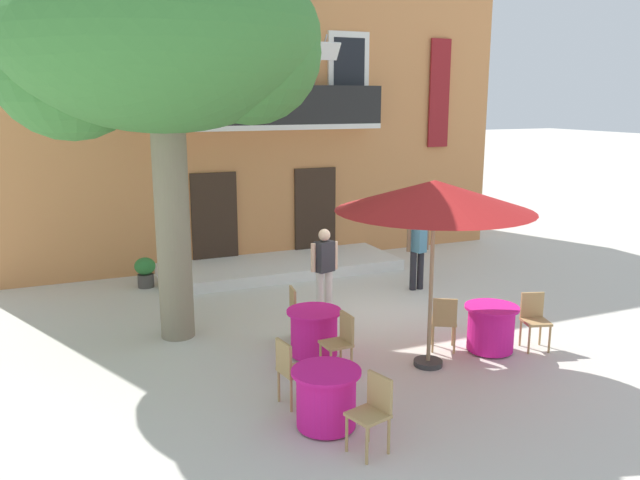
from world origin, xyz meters
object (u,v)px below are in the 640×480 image
plane_tree (158,45)px  cafe_chair_middle_1 (444,320)px  cafe_chair_front_0 (291,368)px  ground_planter_left (145,271)px  pedestrian_near_entrance (418,248)px  cafe_table_middle (491,328)px  cafe_umbrella (435,196)px  pedestrian_mid_plaza (324,268)px  cafe_table_near_tree (314,332)px  cafe_chair_near_tree_1 (341,339)px  cafe_table_front (326,398)px  cafe_chair_middle_0 (534,317)px  cafe_chair_front_1 (373,408)px  cafe_chair_near_tree_0 (299,310)px

plane_tree → cafe_chair_middle_1: size_ratio=7.09×
cafe_chair_middle_1 → cafe_chair_front_0: bearing=-165.2°
ground_planter_left → pedestrian_near_entrance: (5.29, -2.48, 0.55)m
plane_tree → cafe_table_middle: (4.56, -2.73, -4.42)m
plane_tree → cafe_table_middle: plane_tree is taller
cafe_umbrella → pedestrian_mid_plaza: cafe_umbrella is taller
cafe_table_near_tree → ground_planter_left: 5.29m
plane_tree → ground_planter_left: plane_tree is taller
cafe_chair_middle_1 → cafe_umbrella: size_ratio=0.31×
cafe_chair_near_tree_1 → cafe_umbrella: (1.35, -0.29, 2.08)m
cafe_table_front → ground_planter_left: 7.18m
cafe_umbrella → ground_planter_left: 7.21m
cafe_table_middle → cafe_chair_front_0: size_ratio=0.95×
ground_planter_left → pedestrian_near_entrance: pedestrian_near_entrance is taller
cafe_chair_middle_0 → cafe_chair_front_1: size_ratio=1.00×
cafe_chair_front_1 → plane_tree: bearing=106.9°
cafe_chair_middle_0 → pedestrian_near_entrance: 3.60m
cafe_table_near_tree → pedestrian_near_entrance: bearing=35.8°
cafe_chair_front_1 → pedestrian_near_entrance: (3.90, 5.31, 0.39)m
cafe_chair_near_tree_1 → cafe_table_middle: (2.57, -0.21, -0.14)m
cafe_table_middle → cafe_chair_middle_0: (0.74, -0.15, 0.14)m
cafe_chair_middle_1 → pedestrian_near_entrance: 3.44m
cafe_chair_middle_0 → cafe_chair_near_tree_0: bearing=151.2°
plane_tree → cafe_table_front: size_ratio=7.46×
cafe_chair_near_tree_1 → cafe_chair_middle_1: (1.89, 0.11, 0.00)m
cafe_umbrella → cafe_table_front: bearing=-153.4°
cafe_chair_front_0 → pedestrian_near_entrance: bearing=41.7°
cafe_chair_front_1 → cafe_chair_near_tree_1: bearing=74.5°
plane_tree → cafe_chair_middle_0: (5.30, -2.88, -4.29)m
cafe_chair_middle_0 → cafe_chair_front_0: bearing=-176.0°
cafe_chair_near_tree_0 → cafe_chair_middle_1: bearing=-35.4°
cafe_chair_near_tree_1 → pedestrian_mid_plaza: (0.76, 2.30, 0.43)m
cafe_table_near_tree → cafe_table_front: same height
cafe_chair_middle_1 → pedestrian_near_entrance: bearing=65.3°
cafe_umbrella → cafe_chair_middle_0: bearing=-2.0°
cafe_chair_near_tree_0 → cafe_chair_front_0: (-0.97, -2.16, 0.00)m
cafe_chair_near_tree_0 → cafe_chair_middle_0: (3.37, -1.86, 0.00)m
plane_tree → cafe_table_near_tree: bearing=-43.4°
cafe_chair_near_tree_1 → cafe_chair_front_0: size_ratio=1.00×
cafe_chair_middle_0 → cafe_table_front: size_ratio=1.05×
cafe_table_front → ground_planter_left: bearing=98.9°
cafe_chair_middle_0 → cafe_table_middle: bearing=168.3°
cafe_chair_near_tree_0 → ground_planter_left: 4.62m
pedestrian_near_entrance → pedestrian_mid_plaza: pedestrian_mid_plaza is taller
cafe_chair_near_tree_0 → plane_tree: bearing=151.9°
pedestrian_mid_plaza → cafe_umbrella: bearing=-77.2°
cafe_table_near_tree → cafe_table_front: bearing=-109.2°
cafe_table_middle → cafe_chair_middle_1: bearing=155.2°
cafe_chair_middle_0 → cafe_chair_front_0: 4.36m
cafe_chair_near_tree_0 → pedestrian_mid_plaza: pedestrian_mid_plaza is taller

